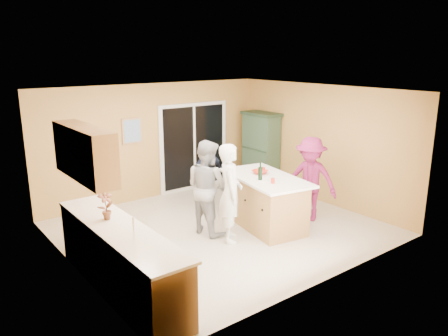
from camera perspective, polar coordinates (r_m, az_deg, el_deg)
floor at (r=8.40m, az=-0.40°, el=-7.91°), size 5.50×5.50×0.00m
ceiling at (r=7.77m, az=-0.43°, el=10.06°), size 5.50×5.00×0.10m
wall_back at (r=10.05m, az=-9.07°, el=3.47°), size 5.50×0.10×2.60m
wall_front at (r=6.26m, az=13.57°, el=-3.71°), size 5.50×0.10×2.60m
wall_left at (r=6.76m, az=-19.37°, el=-2.77°), size 0.10×5.00×2.60m
wall_right at (r=9.85m, az=12.46°, el=3.08°), size 0.10×5.00×2.60m
left_cabinet_run at (r=6.24m, az=-12.86°, el=-12.04°), size 0.65×3.05×1.24m
upper_cabinets at (r=6.48m, az=-17.77°, el=1.91°), size 0.35×1.60×0.75m
sliding_door at (r=10.60m, az=-3.94°, el=2.82°), size 1.90×0.07×2.10m
framed_picture at (r=9.73m, az=-11.93°, el=4.76°), size 0.46×0.04×0.56m
kitchen_island at (r=8.39m, az=5.37°, el=-4.59°), size 1.34×2.04×0.99m
green_hutch at (r=10.86m, az=4.82°, el=2.29°), size 0.53×1.01×1.85m
woman_white at (r=7.62m, az=0.83°, el=-3.29°), size 0.71×0.77×1.75m
woman_grey at (r=7.97m, az=-2.20°, el=-2.51°), size 0.77×0.93×1.74m
woman_navy at (r=9.25m, az=-2.16°, el=-0.85°), size 0.93×0.51×1.49m
woman_magenta at (r=8.76m, az=11.17°, el=-1.42°), size 1.01×1.24×1.68m
serving_bowl at (r=8.41m, az=4.72°, el=-0.52°), size 0.32×0.32×0.07m
tulip_vase at (r=6.41m, az=-15.18°, el=-4.73°), size 0.24×0.17×0.43m
tumbler_near at (r=8.53m, az=5.17°, el=-0.23°), size 0.08×0.08×0.10m
tumbler_far at (r=7.82m, az=6.41°, el=-1.66°), size 0.08×0.08×0.10m
wine_bottle at (r=7.94m, az=4.76°, el=-0.73°), size 0.08×0.08×0.34m
white_plate at (r=7.97m, az=5.06°, el=-1.61°), size 0.29×0.29×0.01m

